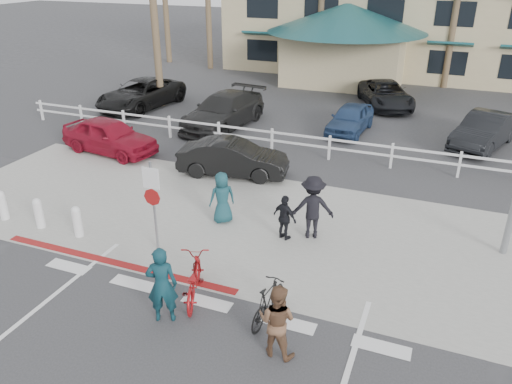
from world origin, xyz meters
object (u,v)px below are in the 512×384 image
at_px(bike_red, 193,279).
at_px(car_white_sedan, 233,158).
at_px(bike_black, 268,302).
at_px(car_red_compact, 110,136).
at_px(sign_post, 154,202).

bearing_deg(bike_red, car_white_sedan, -93.69).
relative_size(bike_black, car_red_compact, 0.37).
bearing_deg(sign_post, car_white_sedan, 92.13).
bearing_deg(car_white_sedan, bike_black, -159.88).
distance_m(sign_post, car_white_sedan, 5.60).
bearing_deg(bike_red, bike_black, 156.41).
height_order(bike_black, car_white_sedan, car_white_sedan).
relative_size(bike_black, car_white_sedan, 0.39).
bearing_deg(car_red_compact, bike_red, -125.14).
bearing_deg(bike_black, car_red_compact, -31.58).
bearing_deg(bike_black, car_white_sedan, -54.55).
height_order(sign_post, bike_black, sign_post).
height_order(car_white_sedan, car_red_compact, car_red_compact).
relative_size(sign_post, car_red_compact, 0.69).
height_order(bike_red, car_white_sedan, car_white_sedan).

